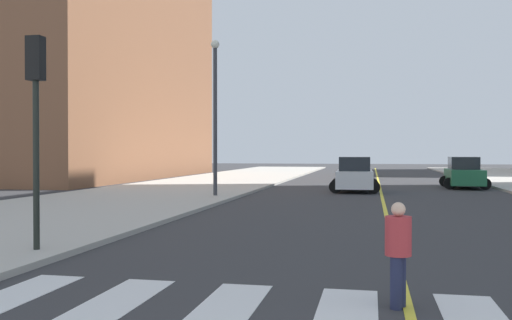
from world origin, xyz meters
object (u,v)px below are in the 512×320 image
Objects in this scene: car_green_third at (464,174)px; pedestrian_crossing at (398,250)px; street_lamp at (215,104)px; car_white_nearest at (355,175)px; car_yellow_second at (359,167)px; traffic_light_far_corner at (36,100)px.

car_green_third is 30.53m from pedestrian_crossing.
street_lamp is (-13.75, -11.00, 3.84)m from car_green_third.
car_white_nearest is at bearing 36.20° from car_green_third.
car_green_third is (7.13, -19.17, 0.10)m from car_yellow_second.
street_lamp reaches higher than car_yellow_second.
car_yellow_second is 49.23m from pedestrian_crossing.
car_yellow_second is 0.52× the size of street_lamp.
street_lamp reaches higher than pedestrian_crossing.
car_green_third is 0.58× the size of street_lamp.
car_white_nearest is 9.98m from street_lamp.
pedestrian_crossing is (1.61, -49.20, 0.03)m from car_yellow_second.
car_green_third reaches higher than pedestrian_crossing.
car_white_nearest is 1.13× the size of car_yellow_second.
car_white_nearest is 24.00m from car_yellow_second.
street_lamp is at bearing 91.26° from traffic_light_far_corner.
street_lamp is at bearing -134.67° from pedestrian_crossing.
car_green_third is at bearing 38.66° from street_lamp.
car_yellow_second is (-0.23, 23.99, -0.12)m from car_white_nearest.
pedestrian_crossing is (-5.53, -30.03, -0.07)m from car_green_third.
car_white_nearest is at bearing -154.91° from pedestrian_crossing.
car_white_nearest is at bearing -91.35° from car_yellow_second.
car_green_third is at bearing -71.48° from car_yellow_second.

